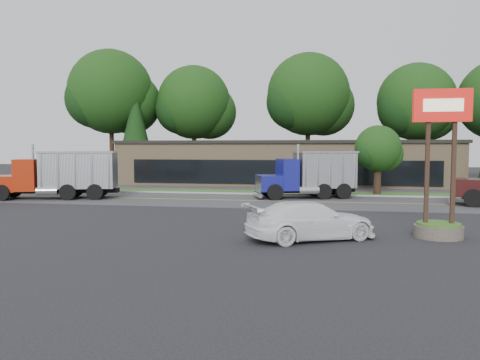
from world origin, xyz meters
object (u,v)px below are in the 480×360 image
Objects in this scene: bilo_sign at (440,188)px; dump_truck_red at (62,173)px; rally_car at (311,220)px; dump_truck_blue at (311,173)px.

dump_truck_red is (-22.86, 10.44, -0.22)m from bilo_sign.
rally_car is (17.78, -11.78, -1.05)m from dump_truck_red.
dump_truck_red is at bearing -7.52° from dump_truck_blue.
dump_truck_red is 17.76m from dump_truck_blue.
bilo_sign is 0.81× the size of dump_truck_blue.
bilo_sign is 1.14× the size of rally_car.
dump_truck_blue is (-5.47, 14.06, -0.22)m from bilo_sign.
bilo_sign is at bearing 91.98° from dump_truck_blue.
bilo_sign is 15.09m from dump_truck_blue.
dump_truck_blue is at bearing 111.26° from bilo_sign.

